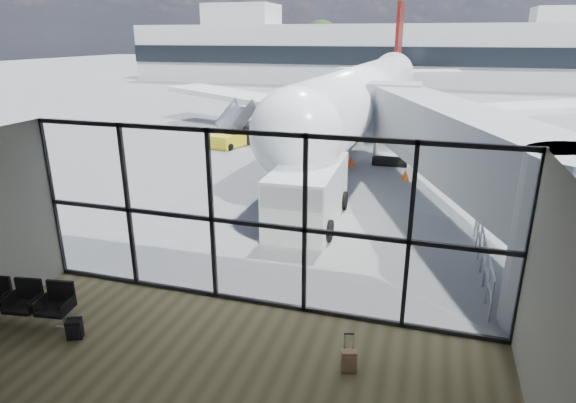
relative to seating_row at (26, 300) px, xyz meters
The scene contains 21 objects.
ground 42.65m from the seating_row, 83.24° to the left, with size 220.00×220.00×0.00m, color slate.
lounge_shell 5.95m from the seating_row, 26.00° to the right, with size 12.02×8.01×4.51m.
glass_curtain_wall 5.78m from the seating_row, 25.10° to the left, with size 12.10×0.12×4.50m.
jet_bridge 13.85m from the seating_row, 43.54° to the left, with size 8.00×16.50×4.33m.
apron_railing 12.13m from the seating_row, 28.86° to the left, with size 0.06×5.46×1.11m.
far_terminal 64.58m from the seating_row, 86.06° to the left, with size 80.00×12.20×11.00m.
tree_0 84.52m from the seating_row, 118.27° to the left, with size 4.95×4.95×7.12m.
tree_1 81.88m from the seating_row, 114.56° to the left, with size 5.61×5.61×8.07m.
tree_2 79.62m from the seating_row, 110.62° to the left, with size 6.27×6.27×9.03m.
tree_3 77.64m from the seating_row, 106.47° to the left, with size 4.95×4.95×7.12m.
tree_4 76.19m from the seating_row, 102.13° to the left, with size 5.61×5.61×8.07m.
tree_5 75.20m from the seating_row, 97.65° to the left, with size 6.27×6.27×9.03m.
seating_row is the anchor object (origin of this frame).
backpack 1.60m from the seating_row, 10.19° to the right, with size 0.40×0.39×0.50m.
suitcase 7.70m from the seating_row, ahead, with size 0.35×0.29×0.85m.
airliner 26.45m from the seating_row, 80.13° to the left, with size 32.07×37.13×9.56m.
service_van 9.53m from the seating_row, 59.92° to the left, with size 2.50×4.97×2.14m.
belt_loader 21.83m from the seating_row, 95.41° to the left, with size 1.86×4.42×2.01m.
mobile_stairs 19.73m from the seating_row, 98.96° to the left, with size 2.22×3.40×2.21m.
traffic_cone_b 17.31m from the seating_row, 73.27° to the left, with size 0.43×0.43×0.62m.
traffic_cone_c 16.92m from the seating_row, 62.22° to the left, with size 0.36×0.36×0.52m.
Camera 1 is at (3.84, -10.18, 6.54)m, focal length 30.00 mm.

